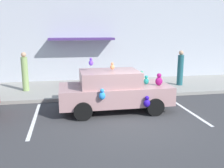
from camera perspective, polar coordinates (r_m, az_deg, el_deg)
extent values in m
plane|color=#38383A|center=(8.48, 5.10, -8.84)|extent=(60.00, 60.00, 0.00)
cube|color=gray|center=(13.13, -0.83, -0.80)|extent=(24.00, 4.00, 0.15)
cube|color=#B2B7C1|center=(14.91, -2.34, 12.86)|extent=(24.00, 0.30, 6.40)
cube|color=#482D72|center=(14.24, -6.99, 10.19)|extent=(3.60, 1.10, 0.12)
cube|color=silver|center=(10.21, 16.60, -5.60)|extent=(0.12, 3.60, 0.01)
cube|color=silver|center=(9.19, -17.27, -7.65)|extent=(0.12, 3.60, 0.01)
cube|color=tan|center=(9.58, 0.67, -2.25)|extent=(4.19, 1.83, 0.68)
cube|color=tan|center=(9.41, -0.57, 1.35)|extent=(2.18, 1.61, 0.56)
cylinder|color=black|center=(10.83, 6.45, -2.38)|extent=(0.64, 0.22, 0.64)
cylinder|color=black|center=(9.18, 9.81, -5.20)|extent=(0.64, 0.22, 0.64)
cylinder|color=black|center=(10.38, -7.39, -3.05)|extent=(0.64, 0.22, 0.64)
cylinder|color=black|center=(8.64, -6.63, -6.21)|extent=(0.64, 0.22, 0.64)
ellipsoid|color=#3018B5|center=(9.09, -3.47, 0.07)|extent=(0.25, 0.20, 0.29)
sphere|color=#3018B5|center=(9.05, -3.48, 1.31)|extent=(0.16, 0.16, 0.16)
ellipsoid|color=teal|center=(9.73, 7.82, 0.64)|extent=(0.20, 0.16, 0.24)
sphere|color=teal|center=(9.70, 7.85, 1.59)|extent=(0.13, 0.13, 0.13)
ellipsoid|color=#2A89E2|center=(8.46, -2.26, -2.73)|extent=(0.22, 0.18, 0.26)
sphere|color=#2A89E2|center=(8.42, -2.27, -1.54)|extent=(0.14, 0.14, 0.14)
ellipsoid|color=#9F19EE|center=(9.65, 4.52, 0.47)|extent=(0.16, 0.13, 0.19)
sphere|color=#9F19EE|center=(9.62, 4.54, 1.22)|extent=(0.10, 0.10, 0.10)
ellipsoid|color=#3057B8|center=(9.20, -6.20, 0.13)|extent=(0.24, 0.19, 0.28)
sphere|color=#3057B8|center=(9.16, -6.23, 1.30)|extent=(0.15, 0.15, 0.15)
ellipsoid|color=#2B57A1|center=(9.49, 5.24, 0.50)|extent=(0.23, 0.19, 0.27)
sphere|color=#2B57A1|center=(9.46, 5.26, 1.60)|extent=(0.14, 0.14, 0.14)
ellipsoid|color=#CE6618|center=(9.97, 5.63, 1.07)|extent=(0.23, 0.19, 0.27)
sphere|color=#CE6618|center=(9.93, 5.65, 2.13)|extent=(0.15, 0.15, 0.15)
ellipsoid|color=#9B156D|center=(9.59, 10.65, 0.61)|extent=(0.27, 0.22, 0.32)
sphere|color=#9B156D|center=(9.54, 10.70, 1.91)|extent=(0.17, 0.17, 0.17)
ellipsoid|color=#EA8D56|center=(9.28, 0.05, 3.86)|extent=(0.16, 0.13, 0.18)
sphere|color=#EA8D56|center=(9.26, 0.05, 4.64)|extent=(0.10, 0.10, 0.10)
ellipsoid|color=#2C11AC|center=(8.92, 7.97, -4.36)|extent=(0.23, 0.19, 0.28)
sphere|color=#2C11AC|center=(8.87, 8.00, -3.18)|extent=(0.15, 0.15, 0.15)
ellipsoid|color=#7142E0|center=(9.39, -4.81, 4.83)|extent=(0.17, 0.14, 0.21)
sphere|color=#7142E0|center=(9.37, -4.82, 5.68)|extent=(0.11, 0.11, 0.11)
ellipsoid|color=#3DA579|center=(10.48, 6.74, 1.60)|extent=(0.23, 0.19, 0.27)
sphere|color=#3DA579|center=(10.44, 6.76, 2.61)|extent=(0.15, 0.15, 0.15)
ellipsoid|color=beige|center=(11.93, 7.58, -0.76)|extent=(0.36, 0.30, 0.45)
sphere|color=beige|center=(11.87, 7.63, 0.76)|extent=(0.26, 0.26, 0.26)
sphere|color=beige|center=(11.82, 7.23, 1.18)|extent=(0.11, 0.11, 0.11)
sphere|color=beige|center=(11.88, 8.05, 1.20)|extent=(0.11, 0.11, 0.11)
cylinder|color=#8EAD65|center=(12.69, -19.24, 2.14)|extent=(0.30, 0.30, 1.63)
sphere|color=tan|center=(12.57, -19.54, 6.33)|extent=(0.24, 0.24, 0.24)
cylinder|color=#1F5860|center=(13.75, 15.31, 3.07)|extent=(0.31, 0.31, 1.60)
sphere|color=tan|center=(13.64, 15.53, 6.87)|extent=(0.24, 0.24, 0.24)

